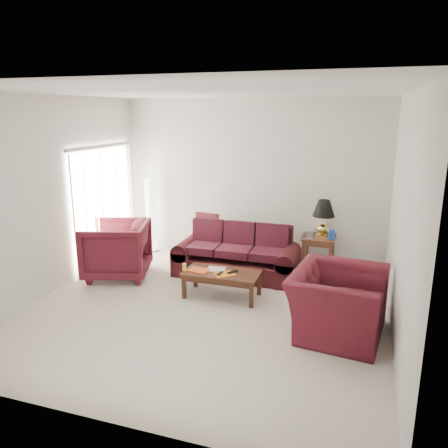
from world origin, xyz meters
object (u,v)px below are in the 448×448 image
Objects in this scene: sofa at (236,252)px; floor_lamp at (151,215)px; end_table at (318,253)px; armchair_right at (337,303)px; armchair_left at (117,249)px; coffee_table at (222,284)px.

floor_lamp reaches higher than sofa.
sofa is 1.51m from end_table.
sofa reaches higher than armchair_right.
armchair_left reaches higher than armchair_right.
sofa is at bearing 56.51° from armchair_right.
sofa is 1.83× the size of coffee_table.
end_table is at bearing 19.02° from armchair_right.
armchair_left is (-1.93, -0.66, 0.05)m from sofa.
coffee_table is at bearing -85.94° from sofa.
floor_lamp is 2.73m from coffee_table.
armchair_left is (0.08, -1.45, -0.28)m from floor_lamp.
armchair_left is at bearing -87.03° from floor_lamp.
sofa is 1.67× the size of armchair_right.
sofa is 2.18m from floor_lamp.
coffee_table is at bearing 77.96° from armchair_right.
floor_lamp is 1.32× the size of coffee_table.
coffee_table is (-1.25, -1.67, -0.11)m from end_table.
sofa reaches higher than end_table.
end_table is 0.40× the size of floor_lamp.
floor_lamp is 1.44× the size of armchair_left.
floor_lamp is 1.20× the size of armchair_right.
armchair_right is at bearing -13.81° from coffee_table.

